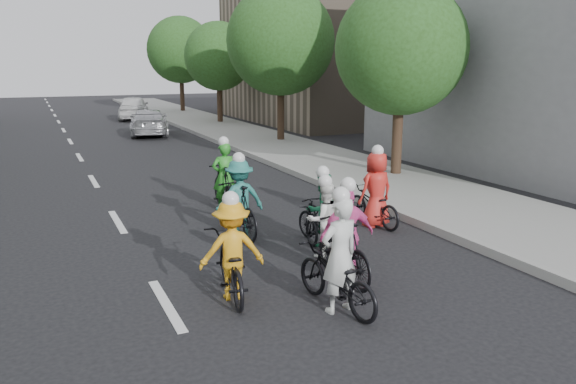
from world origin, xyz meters
TOP-DOWN VIEW (x-y plane):
  - ground at (0.00, 0.00)m, footprint 120.00×120.00m
  - sidewalk_right at (8.00, 10.00)m, footprint 4.00×80.00m
  - curb_right at (6.05, 10.00)m, footprint 0.18×80.00m
  - bldg_se at (16.00, 24.00)m, footprint 10.00×14.00m
  - tree_r_0 at (8.80, 6.60)m, footprint 4.00×4.00m
  - tree_r_1 at (8.80, 15.60)m, footprint 4.80×4.80m
  - tree_r_2 at (8.80, 24.60)m, footprint 4.00×4.00m
  - tree_r_3 at (8.80, 33.60)m, footprint 4.80×4.80m
  - cyclist_0 at (2.25, -1.18)m, footprint 0.89×1.87m
  - cyclist_1 at (3.47, 1.60)m, footprint 0.78×1.56m
  - cyclist_2 at (1.00, -0.09)m, footprint 1.07×1.94m
  - cyclist_3 at (2.91, -0.28)m, footprint 0.96×1.81m
  - cyclist_4 at (5.17, 2.29)m, footprint 0.87×1.76m
  - cyclist_5 at (2.61, 5.14)m, footprint 0.64×1.86m
  - cyclist_6 at (3.19, 1.00)m, footprint 0.74×1.70m
  - cyclist_7 at (2.17, 2.80)m, footprint 1.09×1.91m
  - follow_car_lead at (3.85, 20.92)m, footprint 2.64×4.79m
  - follow_car_trail at (4.57, 29.60)m, footprint 2.72×4.81m

SIDE VIEW (x-z plane):
  - ground at x=0.00m, z-range 0.00..0.00m
  - sidewalk_right at x=8.00m, z-range 0.00..0.15m
  - curb_right at x=6.05m, z-range 0.00..0.18m
  - cyclist_6 at x=3.19m, z-range -0.23..1.34m
  - cyclist_0 at x=2.25m, z-range -0.33..1.53m
  - cyclist_1 at x=3.47m, z-range -0.20..1.41m
  - cyclist_2 at x=1.00m, z-range -0.23..1.46m
  - cyclist_4 at x=5.17m, z-range -0.28..1.55m
  - cyclist_5 at x=2.61m, z-range -0.27..1.55m
  - cyclist_3 at x=2.91m, z-range -0.23..1.54m
  - follow_car_lead at x=3.85m, z-range 0.00..1.31m
  - cyclist_7 at x=2.17m, z-range -0.20..1.59m
  - follow_car_trail at x=4.57m, z-range 0.00..1.54m
  - tree_r_0 at x=8.80m, z-range 0.98..6.95m
  - tree_r_2 at x=8.80m, z-range 0.98..6.95m
  - bldg_se at x=16.00m, z-range 0.00..8.00m
  - tree_r_1 at x=8.80m, z-range 1.05..7.98m
  - tree_r_3 at x=8.80m, z-range 1.05..7.98m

